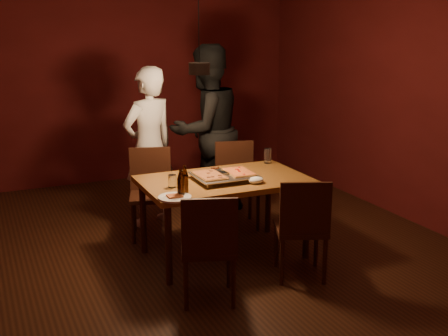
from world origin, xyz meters
name	(u,v)px	position (x,y,z in m)	size (l,w,h in m)	color
room_shell	(200,109)	(0.00, 0.00, 1.40)	(6.00, 6.00, 6.00)	#371C0F
dining_table	(224,186)	(0.22, -0.02, 0.68)	(1.50, 0.90, 0.75)	#9B6027
chair_far_left	(151,184)	(-0.23, 0.79, 0.54)	(0.53, 0.53, 0.49)	#38190F
chair_far_right	(236,176)	(0.70, 0.72, 0.54)	(0.51, 0.51, 0.49)	#38190F
chair_near_left	(209,239)	(-0.27, -0.84, 0.54)	(0.53, 0.53, 0.49)	#38190F
chair_near_right	(303,220)	(0.61, -0.77, 0.54)	(0.55, 0.55, 0.49)	#38190F
pizza_tray	(224,177)	(0.21, -0.06, 0.77)	(0.55, 0.45, 0.05)	silver
pizza_meat	(210,175)	(0.07, -0.05, 0.81)	(0.22, 0.35, 0.02)	maroon
pizza_cheese	(239,172)	(0.36, -0.05, 0.81)	(0.21, 0.34, 0.02)	gold
spatula	(222,172)	(0.20, -0.02, 0.81)	(0.09, 0.24, 0.04)	silver
beer_bottle_a	(181,183)	(-0.32, -0.37, 0.87)	(0.06, 0.06, 0.23)	black
beer_bottle_b	(185,179)	(-0.26, -0.30, 0.87)	(0.06, 0.06, 0.24)	black
water_glass_left	(172,181)	(-0.30, -0.10, 0.81)	(0.07, 0.07, 0.11)	silver
water_glass_right	(268,156)	(0.87, 0.33, 0.82)	(0.07, 0.07, 0.15)	silver
plate_slice	(175,197)	(-0.39, -0.40, 0.76)	(0.27, 0.27, 0.03)	white
napkin	(256,180)	(0.42, -0.28, 0.78)	(0.14, 0.11, 0.06)	white
diner_white	(149,147)	(-0.14, 1.10, 0.85)	(0.62, 0.41, 1.70)	silver
diner_dark	(206,130)	(0.57, 1.23, 0.96)	(0.93, 0.72, 1.91)	black
pendant_lamp	(199,67)	(0.00, 0.00, 1.76)	(0.18, 0.18, 1.10)	black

